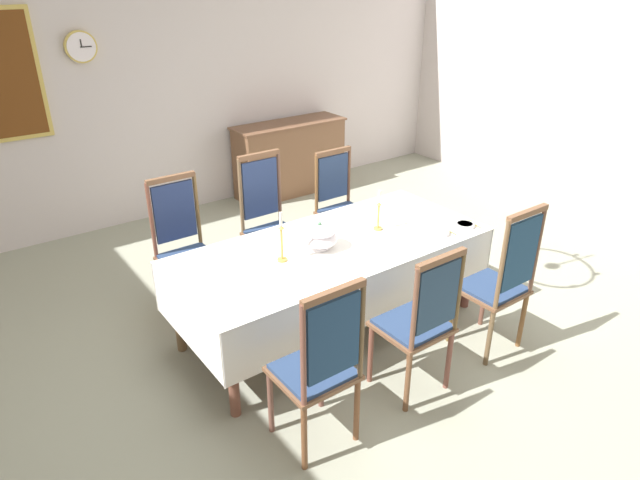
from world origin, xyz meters
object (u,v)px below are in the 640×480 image
(chair_south_b, at_px, (420,320))
(bowl_near_right, at_px, (465,225))
(chair_north_a, at_px, (184,246))
(chair_north_b, at_px, (269,220))
(spoon_secondary, at_px, (472,222))
(sideboard, at_px, (290,158))
(candlestick_east, at_px, (378,214))
(chair_south_a, at_px, (320,365))
(mounted_clock, at_px, (81,47))
(chair_south_c, at_px, (501,280))
(candlestick_west, at_px, (282,241))
(dining_table, at_px, (333,253))
(bowl_near_left, at_px, (439,232))
(spoon_primary, at_px, (446,229))
(chair_north_c, at_px, (341,204))
(soup_tureen, at_px, (320,236))

(chair_south_b, xyz_separation_m, bowl_near_right, (1.04, 0.56, 0.19))
(chair_north_a, distance_m, chair_north_b, 0.80)
(spoon_secondary, distance_m, sideboard, 3.09)
(candlestick_east, height_order, sideboard, candlestick_east)
(chair_south_a, distance_m, mounted_clock, 4.12)
(chair_south_c, bearing_deg, candlestick_west, 143.29)
(dining_table, bearing_deg, sideboard, 62.88)
(chair_south_c, height_order, spoon_secondary, chair_south_c)
(dining_table, xyz_separation_m, bowl_near_left, (0.77, -0.35, 0.10))
(spoon_primary, relative_size, mounted_clock, 0.58)
(chair_north_b, height_order, sideboard, chair_north_b)
(chair_south_b, distance_m, chair_south_c, 0.80)
(bowl_near_right, bearing_deg, chair_south_a, -163.09)
(chair_north_c, relative_size, soup_tureen, 4.13)
(chair_south_a, distance_m, chair_south_c, 1.60)
(chair_north_a, bearing_deg, chair_south_b, 113.24)
(chair_north_a, height_order, spoon_secondary, chair_north_a)
(bowl_near_left, xyz_separation_m, bowl_near_right, (0.27, -0.03, -0.00))
(chair_north_a, relative_size, chair_south_c, 0.98)
(spoon_primary, distance_m, mounted_clock, 3.89)
(chair_north_b, relative_size, mounted_clock, 3.91)
(chair_north_c, xyz_separation_m, spoon_primary, (0.08, -1.25, 0.18))
(chair_south_c, distance_m, soup_tureen, 1.34)
(chair_north_a, xyz_separation_m, chair_south_b, (0.80, -1.86, -0.02))
(chair_north_c, xyz_separation_m, bowl_near_left, (-0.03, -1.27, 0.20))
(candlestick_west, xyz_separation_m, candlestick_east, (0.90, -0.00, -0.02))
(chair_north_a, relative_size, bowl_near_left, 7.30)
(chair_south_a, relative_size, spoon_primary, 6.40)
(candlestick_west, relative_size, sideboard, 0.26)
(chair_north_c, distance_m, spoon_secondary, 1.33)
(chair_south_c, xyz_separation_m, bowl_near_left, (-0.03, 0.59, 0.17))
(chair_north_b, bearing_deg, bowl_near_left, 121.05)
(spoon_primary, relative_size, sideboard, 0.12)
(chair_south_a, bearing_deg, chair_north_a, 90.00)
(bowl_near_right, bearing_deg, chair_south_c, -113.26)
(chair_south_a, distance_m, chair_north_b, 2.03)
(chair_south_c, relative_size, chair_north_c, 1.09)
(mounted_clock, bearing_deg, chair_south_a, -89.69)
(chair_north_c, relative_size, candlestick_east, 3.25)
(chair_north_c, xyz_separation_m, mounted_clock, (-1.62, 2.04, 1.36))
(chair_north_b, bearing_deg, candlestick_west, 64.28)
(chair_south_b, height_order, chair_south_c, chair_south_c)
(candlestick_west, bearing_deg, chair_south_a, -110.52)
(chair_south_b, xyz_separation_m, chair_north_b, (0.00, 1.86, 0.03))
(chair_north_a, xyz_separation_m, chair_north_b, (0.80, 0.00, 0.01))
(candlestick_west, bearing_deg, bowl_near_right, -13.96)
(sideboard, bearing_deg, spoon_secondary, 85.56)
(chair_south_a, bearing_deg, chair_north_c, 49.26)
(chair_south_b, height_order, sideboard, chair_south_b)
(bowl_near_left, bearing_deg, chair_south_c, -86.96)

